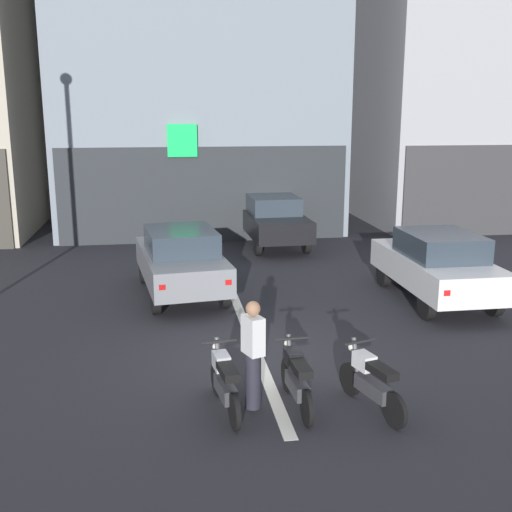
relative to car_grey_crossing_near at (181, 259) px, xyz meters
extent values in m
plane|color=#232328|center=(1.24, -4.09, -0.89)|extent=(120.00, 120.00, 0.00)
cube|color=silver|center=(1.24, 1.91, -0.88)|extent=(0.20, 18.00, 0.01)
cube|color=#292C30|center=(1.03, 6.21, 0.71)|extent=(9.70, 0.10, 3.20)
cube|color=#1EE566|center=(0.31, 6.14, 2.53)|extent=(0.97, 0.16, 1.06)
cylinder|color=black|center=(-0.93, 1.23, -0.57)|extent=(0.26, 0.66, 0.64)
cylinder|color=black|center=(0.60, 1.42, -0.57)|extent=(0.26, 0.66, 0.64)
cylinder|color=black|center=(-0.61, -1.35, -0.57)|extent=(0.26, 0.66, 0.64)
cylinder|color=black|center=(0.93, -1.16, -0.57)|extent=(0.26, 0.66, 0.64)
cube|color=slate|center=(0.00, 0.04, -0.14)|extent=(2.25, 4.29, 0.66)
cube|color=#2D3842|center=(0.01, -0.11, 0.47)|extent=(1.78, 2.14, 0.56)
cube|color=red|center=(-0.45, -2.05, -0.09)|extent=(0.15, 0.08, 0.12)
cube|color=red|center=(0.94, -1.88, -0.09)|extent=(0.15, 0.08, 0.12)
cylinder|color=black|center=(5.11, -0.01, -0.57)|extent=(0.18, 0.64, 0.64)
cylinder|color=black|center=(6.66, -0.01, -0.57)|extent=(0.18, 0.64, 0.64)
cylinder|color=black|center=(5.12, -2.61, -0.57)|extent=(0.18, 0.64, 0.64)
cylinder|color=black|center=(6.67, -2.61, -0.57)|extent=(0.18, 0.64, 0.64)
cube|color=silver|center=(5.89, -1.31, -0.14)|extent=(1.77, 4.11, 0.66)
cube|color=#2D3842|center=(5.89, -1.46, 0.47)|extent=(1.55, 1.97, 0.56)
cube|color=red|center=(5.19, -3.33, -0.09)|extent=(0.14, 0.06, 0.12)
cube|color=red|center=(6.60, -3.33, -0.09)|extent=(0.14, 0.06, 0.12)
cylinder|color=black|center=(4.02, 3.92, -0.57)|extent=(0.20, 0.64, 0.64)
cylinder|color=black|center=(2.47, 3.88, -0.57)|extent=(0.20, 0.64, 0.64)
cylinder|color=black|center=(3.95, 6.52, -0.57)|extent=(0.20, 0.64, 0.64)
cylinder|color=black|center=(2.40, 6.48, -0.57)|extent=(0.20, 0.64, 0.64)
cube|color=black|center=(3.21, 5.20, -0.14)|extent=(1.87, 4.15, 0.66)
cube|color=#2D3842|center=(3.21, 5.35, 0.47)|extent=(1.60, 2.01, 0.56)
cube|color=red|center=(3.86, 7.24, -0.09)|extent=(0.14, 0.06, 0.12)
cube|color=red|center=(2.46, 7.20, -0.09)|extent=(0.14, 0.06, 0.12)
cylinder|color=black|center=(0.36, -5.52, -0.63)|extent=(0.14, 0.52, 0.52)
cylinder|color=black|center=(0.51, -6.66, -0.63)|extent=(0.14, 0.52, 0.52)
cube|color=#38383D|center=(0.44, -6.14, -0.52)|extent=(0.30, 0.76, 0.22)
cube|color=black|center=(0.46, -6.29, -0.17)|extent=(0.30, 0.62, 0.12)
cube|color=#B2B5BA|center=(0.41, -5.88, -0.19)|extent=(0.27, 0.39, 0.24)
cylinder|color=#4C4C51|center=(0.38, -5.66, -0.25)|extent=(0.10, 0.24, 0.70)
cylinder|color=black|center=(0.39, -5.74, 0.07)|extent=(0.55, 0.11, 0.04)
sphere|color=silver|center=(0.36, -5.54, -0.09)|extent=(0.12, 0.12, 0.12)
cylinder|color=black|center=(1.48, -5.55, -0.63)|extent=(0.10, 0.52, 0.52)
cylinder|color=black|center=(1.54, -6.70, -0.63)|extent=(0.10, 0.52, 0.52)
cube|color=#38383D|center=(1.51, -6.18, -0.52)|extent=(0.24, 0.74, 0.22)
cube|color=black|center=(1.52, -6.33, -0.17)|extent=(0.25, 0.61, 0.12)
cube|color=black|center=(1.50, -5.92, -0.19)|extent=(0.24, 0.37, 0.24)
cylinder|color=#4C4C51|center=(1.49, -5.70, -0.25)|extent=(0.08, 0.24, 0.70)
cylinder|color=black|center=(1.49, -5.78, 0.07)|extent=(0.55, 0.06, 0.04)
sphere|color=silver|center=(1.48, -5.58, -0.09)|extent=(0.12, 0.12, 0.12)
cylinder|color=black|center=(2.43, -5.85, -0.63)|extent=(0.21, 0.52, 0.52)
cylinder|color=black|center=(2.74, -6.95, -0.63)|extent=(0.21, 0.52, 0.52)
cube|color=#38383D|center=(2.60, -6.45, -0.52)|extent=(0.39, 0.76, 0.22)
cube|color=black|center=(2.64, -6.60, -0.17)|extent=(0.37, 0.64, 0.12)
cube|color=silver|center=(2.53, -6.20, -0.19)|extent=(0.31, 0.41, 0.24)
cylinder|color=#4C4C51|center=(2.47, -5.99, -0.25)|extent=(0.13, 0.25, 0.70)
cylinder|color=black|center=(2.49, -6.07, 0.07)|extent=(0.54, 0.18, 0.04)
sphere|color=silver|center=(2.44, -5.87, -0.09)|extent=(0.12, 0.12, 0.12)
cylinder|color=#23232D|center=(0.87, -6.05, -0.46)|extent=(0.24, 0.24, 0.86)
cube|color=silver|center=(0.87, -6.05, 0.26)|extent=(0.33, 0.41, 0.58)
sphere|color=#9E7051|center=(0.87, -6.05, 0.67)|extent=(0.22, 0.22, 0.22)
camera|label=1|loc=(-0.37, -14.48, 3.47)|focal=43.27mm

